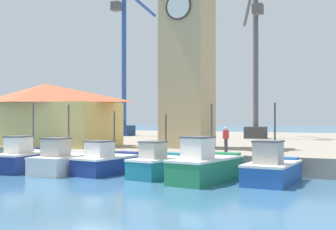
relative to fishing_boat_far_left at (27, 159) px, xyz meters
name	(u,v)px	position (x,y,z in m)	size (l,w,h in m)	color
ground_plane	(93,185)	(7.27, -3.50, -0.76)	(300.00, 300.00, 0.00)	#386689
quay_wharf	(240,144)	(7.27, 23.34, -0.19)	(120.00, 40.00, 1.14)	gray
fishing_boat_far_left	(27,159)	(0.00, 0.00, 0.00)	(2.40, 5.40, 4.26)	navy
fishing_boat_left_outer	(63,161)	(2.86, -0.10, -0.04)	(2.52, 4.95, 4.13)	silver
fishing_boat_left_inner	(108,162)	(5.51, 0.70, -0.07)	(2.64, 4.78, 3.72)	navy
fishing_boat_mid_left	(160,165)	(9.02, 0.57, -0.05)	(2.52, 4.45, 3.51)	#196B7F
fishing_boat_center	(205,166)	(11.98, -0.18, 0.06)	(2.79, 5.22, 4.09)	#237A4C
fishing_boat_mid_right	(272,169)	(15.24, 0.74, -0.03)	(2.37, 4.49, 4.13)	#2356A8
clock_tower	(187,40)	(7.42, 8.62, 8.26)	(3.76, 3.76, 16.53)	tan
warehouse_left	(45,114)	(-3.89, 6.60, 2.86)	(11.39, 5.96, 4.85)	tan
port_crane_near	(124,78)	(-7.02, 24.65, 7.09)	(2.44, 7.58, 17.50)	navy
port_crane_far	(255,79)	(8.50, 24.68, 6.50)	(4.32, 9.06, 17.04)	#353539
dock_worker_near_tower	(226,139)	(11.40, 5.26, 1.23)	(0.34, 0.22, 1.62)	#33333D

